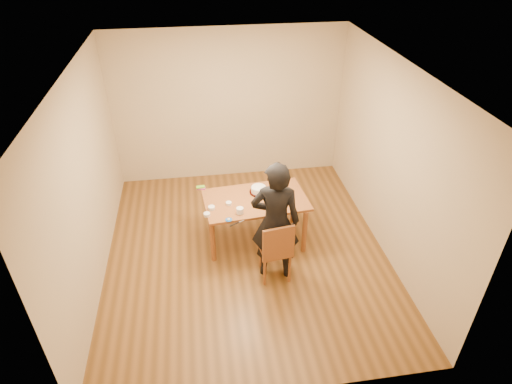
{
  "coord_description": "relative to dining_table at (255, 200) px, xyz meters",
  "views": [
    {
      "loc": [
        -0.57,
        -4.75,
        4.2
      ],
      "look_at": [
        0.17,
        0.2,
        0.9
      ],
      "focal_mm": 30.0,
      "sensor_mm": 36.0,
      "label": 1
    }
  ],
  "objects": [
    {
      "name": "person",
      "position": [
        0.15,
        -0.73,
        0.14
      ],
      "size": [
        0.71,
        0.54,
        1.74
      ],
      "primitive_type": "imported",
      "rotation": [
        0.0,
        0.0,
        2.93
      ],
      "color": "black",
      "rests_on": "floor"
    },
    {
      "name": "frosting_dome",
      "position": [
        0.07,
        0.16,
        0.12
      ],
      "size": [
        0.21,
        0.21,
        0.03
      ],
      "primitive_type": "ellipsoid",
      "color": "white",
      "rests_on": "cake"
    },
    {
      "name": "candy_box_pink",
      "position": [
        -0.76,
        0.39,
        0.03
      ],
      "size": [
        0.14,
        0.08,
        0.02
      ],
      "primitive_type": "cube",
      "rotation": [
        0.0,
        0.0,
        -0.12
      ],
      "color": "#D33164",
      "rests_on": "dining_table"
    },
    {
      "name": "frosting_dollop",
      "position": [
        -0.43,
        -0.44,
        0.03
      ],
      "size": [
        0.04,
        0.04,
        0.02
      ],
      "primitive_type": "ellipsoid",
      "color": "white",
      "rests_on": "frosting_lid"
    },
    {
      "name": "dining_table",
      "position": [
        0.0,
        0.0,
        0.0
      ],
      "size": [
        1.53,
        0.99,
        0.04
      ],
      "primitive_type": "cube",
      "rotation": [
        0.0,
        0.0,
        0.09
      ],
      "color": "brown",
      "rests_on": "floor"
    },
    {
      "name": "spatula",
      "position": [
        -0.36,
        -0.55,
        0.02
      ],
      "size": [
        0.14,
        0.08,
        0.01
      ],
      "primitive_type": "cube",
      "rotation": [
        0.0,
        0.0,
        0.5
      ],
      "color": "black",
      "rests_on": "dining_table"
    },
    {
      "name": "cake",
      "position": [
        0.07,
        0.16,
        0.07
      ],
      "size": [
        0.22,
        0.22,
        0.07
      ],
      "primitive_type": "cylinder",
      "color": "white",
      "rests_on": "cake_plate"
    },
    {
      "name": "frosting_lid",
      "position": [
        -0.43,
        -0.44,
        0.02
      ],
      "size": [
        0.09,
        0.09,
        0.01
      ],
      "primitive_type": "cylinder",
      "color": "#1A50AA",
      "rests_on": "dining_table"
    },
    {
      "name": "cake_plate",
      "position": [
        0.07,
        0.16,
        0.03
      ],
      "size": [
        0.27,
        0.27,
        0.02
      ],
      "primitive_type": "cylinder",
      "color": "red",
      "rests_on": "dining_table"
    },
    {
      "name": "dining_chair",
      "position": [
        0.15,
        -0.78,
        -0.28
      ],
      "size": [
        0.44,
        0.44,
        0.04
      ],
      "primitive_type": "cube",
      "rotation": [
        0.0,
        0.0,
        0.14
      ],
      "color": "brown",
      "rests_on": "floor"
    },
    {
      "name": "ramekin_yellow",
      "position": [
        -0.39,
        -0.08,
        0.04
      ],
      "size": [
        0.08,
        0.08,
        0.04
      ],
      "primitive_type": "cylinder",
      "color": "white",
      "rests_on": "dining_table"
    },
    {
      "name": "candy_box_green",
      "position": [
        -0.77,
        0.39,
        0.05
      ],
      "size": [
        0.13,
        0.07,
        0.02
      ],
      "primitive_type": "cube",
      "rotation": [
        0.0,
        0.0,
        0.09
      ],
      "color": "green",
      "rests_on": "candy_box_pink"
    },
    {
      "name": "ramekin_multi",
      "position": [
        -0.64,
        -0.16,
        0.04
      ],
      "size": [
        0.09,
        0.09,
        0.04
      ],
      "primitive_type": "cylinder",
      "color": "white",
      "rests_on": "dining_table"
    },
    {
      "name": "room_shell",
      "position": [
        -0.17,
        0.09,
        0.62
      ],
      "size": [
        4.0,
        4.5,
        2.7
      ],
      "color": "brown",
      "rests_on": "ground"
    },
    {
      "name": "ramekin_green",
      "position": [
        -0.71,
        -0.3,
        0.04
      ],
      "size": [
        0.09,
        0.09,
        0.04
      ],
      "primitive_type": "cylinder",
      "color": "white",
      "rests_on": "dining_table"
    },
    {
      "name": "frosting_tub",
      "position": [
        -0.26,
        -0.31,
        0.06
      ],
      "size": [
        0.1,
        0.1,
        0.09
      ],
      "primitive_type": "cylinder",
      "color": "white",
      "rests_on": "dining_table"
    }
  ]
}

